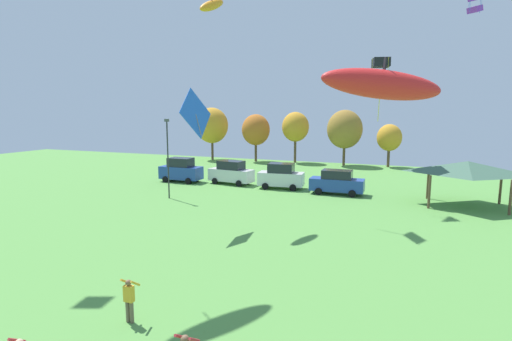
{
  "coord_description": "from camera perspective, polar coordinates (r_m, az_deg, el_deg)",
  "views": [
    {
      "loc": [
        7.33,
        2.3,
        7.5
      ],
      "look_at": [
        1.8,
        16.28,
        5.25
      ],
      "focal_mm": 28.0,
      "sensor_mm": 36.0,
      "label": 1
    }
  ],
  "objects": [
    {
      "name": "kite_flying_0",
      "position": [
        36.19,
        17.36,
        13.32
      ],
      "size": [
        1.67,
        1.69,
        5.31
      ],
      "color": "black"
    },
    {
      "name": "kite_flying_7",
      "position": [
        13.14,
        17.68,
        11.62
      ],
      "size": [
        3.93,
        3.07,
        1.46
      ],
      "color": "red"
    },
    {
      "name": "person_standing_far_right",
      "position": [
        15.54,
        -17.66,
        -16.95
      ],
      "size": [
        0.52,
        0.48,
        1.65
      ],
      "rotation": [
        0.0,
        0.0,
        -0.31
      ],
      "color": "brown",
      "rests_on": "ground"
    },
    {
      "name": "parked_car_third_from_left",
      "position": [
        38.79,
        3.6,
        -0.82
      ],
      "size": [
        4.51,
        2.37,
        2.48
      ],
      "rotation": [
        0.0,
        0.0,
        0.1
      ],
      "color": "silver",
      "rests_on": "ground"
    },
    {
      "name": "treeline_tree_2",
      "position": [
        58.35,
        5.65,
        6.2
      ],
      "size": [
        3.9,
        3.9,
        7.34
      ],
      "color": "brown",
      "rests_on": "ground"
    },
    {
      "name": "kite_flying_6",
      "position": [
        29.78,
        -6.33,
        22.41
      ],
      "size": [
        0.94,
        3.05,
        1.7
      ],
      "color": "orange"
    },
    {
      "name": "kite_flying_1",
      "position": [
        35.56,
        28.85,
        20.2
      ],
      "size": [
        1.15,
        1.16,
        1.48
      ],
      "color": "purple"
    },
    {
      "name": "parked_car_rightmost_in_row",
      "position": [
        36.82,
        11.48,
        -1.65
      ],
      "size": [
        4.83,
        2.02,
        2.21
      ],
      "rotation": [
        0.0,
        0.0,
        0.02
      ],
      "color": "#234299",
      "rests_on": "ground"
    },
    {
      "name": "parked_car_leftmost",
      "position": [
        43.14,
        -10.68,
        0.06
      ],
      "size": [
        4.51,
        2.04,
        2.57
      ],
      "rotation": [
        0.0,
        0.0,
        0.01
      ],
      "color": "#234299",
      "rests_on": "ground"
    },
    {
      "name": "kite_flying_4",
      "position": [
        26.0,
        -8.61,
        8.09
      ],
      "size": [
        1.02,
        3.33,
        3.25
      ],
      "color": "blue"
    },
    {
      "name": "treeline_tree_4",
      "position": [
        56.25,
        18.51,
        4.46
      ],
      "size": [
        3.26,
        3.26,
        5.75
      ],
      "color": "brown",
      "rests_on": "ground"
    },
    {
      "name": "treeline_tree_1",
      "position": [
        59.25,
        -0.03,
        5.82
      ],
      "size": [
        4.15,
        4.15,
        7.0
      ],
      "color": "brown",
      "rests_on": "ground"
    },
    {
      "name": "park_pavilion",
      "position": [
        35.39,
        27.98,
        0.35
      ],
      "size": [
        7.0,
        4.86,
        3.6
      ],
      "color": "brown",
      "rests_on": "ground"
    },
    {
      "name": "parked_car_second_from_left",
      "position": [
        41.17,
        -3.58,
        -0.31
      ],
      "size": [
        4.84,
        2.36,
        2.42
      ],
      "rotation": [
        0.0,
        0.0,
        -0.13
      ],
      "color": "silver",
      "rests_on": "ground"
    },
    {
      "name": "light_post_0",
      "position": [
        34.83,
        -12.49,
        2.26
      ],
      "size": [
        0.36,
        0.2,
        6.83
      ],
      "color": "#2D2D33",
      "rests_on": "ground"
    },
    {
      "name": "treeline_tree_3",
      "position": [
        56.2,
        12.56,
        5.76
      ],
      "size": [
        4.8,
        4.8,
        7.64
      ],
      "color": "brown",
      "rests_on": "ground"
    },
    {
      "name": "treeline_tree_0",
      "position": [
        61.81,
        -6.3,
        6.4
      ],
      "size": [
        4.93,
        4.93,
        7.98
      ],
      "color": "brown",
      "rests_on": "ground"
    }
  ]
}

